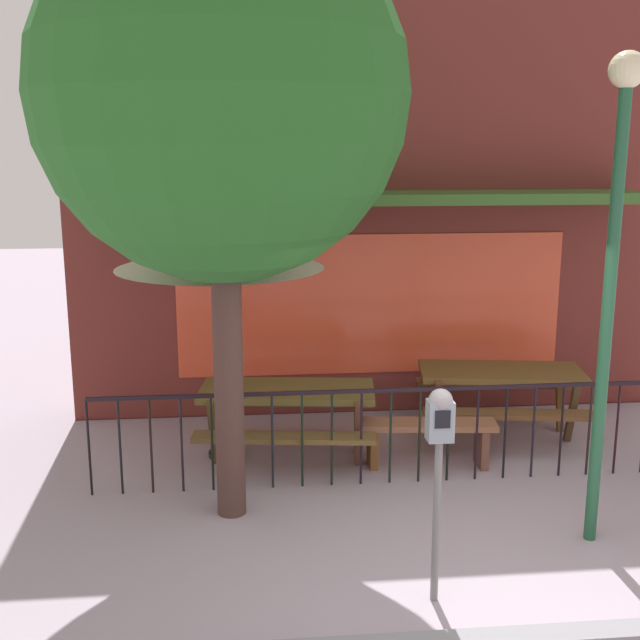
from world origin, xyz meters
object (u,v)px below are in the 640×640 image
picnic_table_right (501,383)px  street_lamp (614,235)px  patio_umbrella (220,252)px  patio_bench (427,434)px  parking_meter_near (439,439)px  street_tree (221,96)px  picnic_table_left (287,403)px

picnic_table_right → street_lamp: bearing=-89.8°
patio_umbrella → patio_bench: patio_umbrella is taller
picnic_table_right → patio_umbrella: 3.48m
parking_meter_near → street_lamp: 2.16m
street_lamp → parking_meter_near: bearing=-153.1°
picnic_table_right → patio_bench: bearing=-141.9°
picnic_table_right → street_lamp: 3.13m
parking_meter_near → street_lamp: street_lamp is taller
street_tree → picnic_table_right: bearing=28.9°
street_lamp → street_tree: bearing=165.5°
street_lamp → patio_umbrella: bearing=145.7°
patio_umbrella → street_tree: bearing=-86.5°
parking_meter_near → street_tree: street_tree is taller
picnic_table_right → street_tree: (-3.01, -1.66, 3.02)m
picnic_table_left → patio_umbrella: (-0.66, 0.12, 1.57)m
patio_umbrella → street_lamp: (3.10, -2.12, 0.39)m
street_lamp → picnic_table_right: bearing=90.2°
patio_umbrella → parking_meter_near: 3.42m
street_tree → patio_bench: bearing=23.5°
patio_umbrella → street_lamp: street_lamp is taller
patio_bench → street_lamp: street_lamp is taller
street_tree → street_lamp: 3.29m
picnic_table_left → patio_umbrella: bearing=169.7°
picnic_table_right → patio_umbrella: size_ratio=0.84×
picnic_table_left → street_tree: bearing=-115.3°
street_tree → street_lamp: size_ratio=1.31×
parking_meter_near → street_tree: (-1.49, 1.55, 2.39)m
street_lamp → patio_bench: bearing=121.9°
patio_umbrella → parking_meter_near: patio_umbrella is taller
picnic_table_right → patio_bench: 1.32m
patio_umbrella → patio_bench: bearing=-12.8°
picnic_table_right → street_tree: 4.58m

